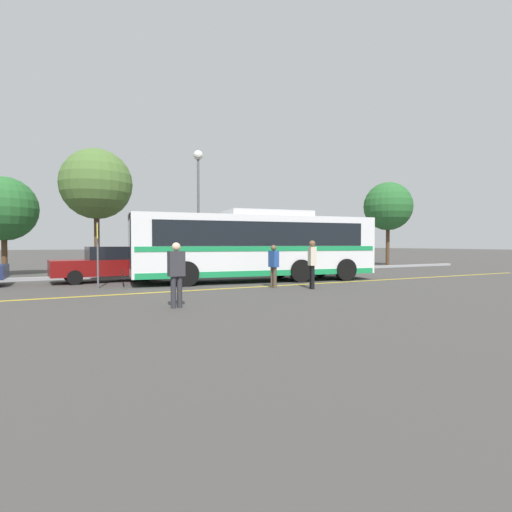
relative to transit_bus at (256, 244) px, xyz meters
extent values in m
plane|color=#423F3D|center=(-0.31, 0.14, -1.65)|extent=(220.00, 220.00, 0.00)
cube|color=gold|center=(-0.01, -2.20, -1.65)|extent=(30.85, 0.20, 0.01)
cube|color=#99999E|center=(-0.01, 4.82, -1.58)|extent=(38.85, 0.36, 0.15)
cube|color=silver|center=(-0.01, 0.00, -0.04)|extent=(11.09, 3.93, 2.59)
cube|color=black|center=(-0.01, 0.00, 0.45)|extent=(9.59, 3.77, 1.02)
cube|color=#198C4C|center=(-0.01, 0.00, -0.18)|extent=(10.88, 3.94, 0.20)
cube|color=#198C4C|center=(-0.01, 0.00, -1.21)|extent=(10.88, 3.93, 0.24)
cube|color=black|center=(-5.41, 0.71, 0.01)|extent=(0.33, 2.22, 1.90)
cube|color=black|center=(-5.41, 0.71, 1.10)|extent=(0.27, 1.76, 0.24)
cube|color=silver|center=(0.53, -0.07, 1.38)|extent=(4.03, 2.51, 0.26)
cube|color=black|center=(-5.69, 0.75, -1.10)|extent=(0.29, 1.89, 0.04)
cube|color=black|center=(-5.69, 0.75, -1.30)|extent=(0.29, 1.89, 0.04)
cylinder|color=black|center=(-3.50, -0.76, -1.15)|extent=(1.03, 0.41, 1.00)
cylinder|color=black|center=(-3.19, 1.65, -1.15)|extent=(1.03, 0.41, 1.00)
cylinder|color=black|center=(1.44, -1.42, -1.15)|extent=(1.03, 0.41, 1.00)
cylinder|color=black|center=(1.76, 0.99, -1.15)|extent=(1.03, 0.41, 1.00)
cylinder|color=black|center=(3.70, -1.72, -1.15)|extent=(1.03, 0.41, 1.00)
cylinder|color=black|center=(4.02, 0.70, -1.15)|extent=(1.03, 0.41, 1.00)
cube|color=maroon|center=(-5.98, 2.79, -1.01)|extent=(4.80, 2.00, 0.69)
cube|color=black|center=(-5.87, 2.80, -0.38)|extent=(2.07, 1.61, 0.57)
cylinder|color=black|center=(-7.38, 1.90, -1.35)|extent=(0.61, 0.24, 0.60)
cylinder|color=black|center=(-7.49, 3.49, -1.35)|extent=(0.61, 0.24, 0.60)
cylinder|color=black|center=(-4.47, 2.10, -1.35)|extent=(0.61, 0.24, 0.60)
cylinder|color=black|center=(-4.58, 3.69, -1.35)|extent=(0.61, 0.24, 0.60)
cylinder|color=#2D2D33|center=(-5.40, -5.77, -1.24)|extent=(0.14, 0.14, 0.83)
cylinder|color=#2D2D33|center=(-5.23, -5.75, -1.24)|extent=(0.14, 0.14, 0.83)
cube|color=#333338|center=(-5.32, -5.76, -0.49)|extent=(0.44, 0.26, 0.66)
sphere|color=beige|center=(-5.32, -5.76, -0.05)|extent=(0.23, 0.23, 0.23)
cylinder|color=black|center=(0.45, -3.65, -1.22)|extent=(0.14, 0.14, 0.88)
cylinder|color=black|center=(0.39, -3.81, -1.22)|extent=(0.14, 0.14, 0.88)
cube|color=beige|center=(0.42, -3.73, -0.43)|extent=(0.34, 0.47, 0.69)
sphere|color=brown|center=(0.42, -3.73, 0.03)|extent=(0.24, 0.24, 0.24)
cylinder|color=brown|center=(-0.66, -2.83, -1.26)|extent=(0.14, 0.14, 0.79)
cylinder|color=brown|center=(-0.68, -2.66, -1.26)|extent=(0.14, 0.14, 0.79)
cube|color=#264C99|center=(-0.67, -2.75, -0.55)|extent=(0.26, 0.44, 0.63)
sphere|color=brown|center=(-0.67, -2.75, -0.13)|extent=(0.21, 0.21, 0.21)
cylinder|color=#59595E|center=(-6.67, 0.09, -0.41)|extent=(0.07, 0.07, 2.49)
cube|color=yellow|center=(-6.67, 0.09, 0.50)|extent=(0.08, 0.40, 0.56)
cylinder|color=#59595E|center=(-0.69, 5.92, 1.58)|extent=(0.14, 0.14, 6.47)
sphere|color=silver|center=(-0.69, 5.92, 5.09)|extent=(0.54, 0.54, 0.54)
cylinder|color=#513823|center=(-6.08, 6.44, 0.06)|extent=(0.28, 0.28, 3.43)
sphere|color=#4C7033|center=(-6.08, 6.44, 3.15)|extent=(3.65, 3.65, 3.65)
cylinder|color=#513823|center=(-10.40, 8.53, -0.52)|extent=(0.28, 0.28, 2.26)
sphere|color=#28662D|center=(-10.40, 8.53, 1.85)|extent=(3.33, 3.33, 3.33)
cylinder|color=#513823|center=(14.92, 6.78, -0.06)|extent=(0.28, 0.28, 3.19)
sphere|color=#28662D|center=(14.92, 6.78, 2.92)|extent=(3.69, 3.69, 3.69)
camera|label=1|loc=(-8.22, -15.97, 0.03)|focal=28.00mm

